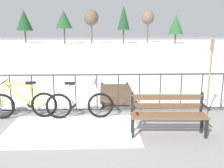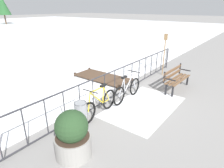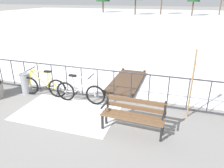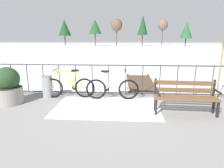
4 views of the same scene
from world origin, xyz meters
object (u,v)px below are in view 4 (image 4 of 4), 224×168
Objects in this scene: park_bench at (185,94)px; trash_bin at (47,86)px; bicycle_second at (112,88)px; planter_with_shrub at (8,87)px; bicycle_near_railing at (69,87)px; oar_upright at (221,65)px.

trash_bin is at bearing 165.06° from park_bench.
planter_with_shrub is at bearing -169.14° from bicycle_second.
planter_with_shrub is 1.16m from trash_bin.
park_bench is 1.45× the size of planter_with_shrub.
bicycle_near_railing is 1.53× the size of planter_with_shrub.
planter_with_shrub is 6.52m from oar_upright.
bicycle_second is 2.23m from park_bench.
oar_upright is at bearing 1.97° from bicycle_second.
bicycle_second is 2.34× the size of trash_bin.
park_bench is (1.99, -1.01, 0.14)m from bicycle_second.
trash_bin is at bearing 36.98° from planter_with_shrub.
bicycle_second is at bearing -2.89° from bicycle_near_railing.
bicycle_second reaches higher than trash_bin.
park_bench is 4.31m from trash_bin.
trash_bin is (0.92, 0.69, -0.15)m from planter_with_shrub.
trash_bin is 5.58m from oar_upright.
oar_upright is at bearing 0.16° from trash_bin.
oar_upright is (3.35, 0.12, 0.77)m from bicycle_second.
park_bench is 0.82× the size of oar_upright.
park_bench is 5.10m from planter_with_shrub.
park_bench is at bearing -4.68° from planter_with_shrub.
planter_with_shrub is at bearing -158.14° from bicycle_near_railing.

